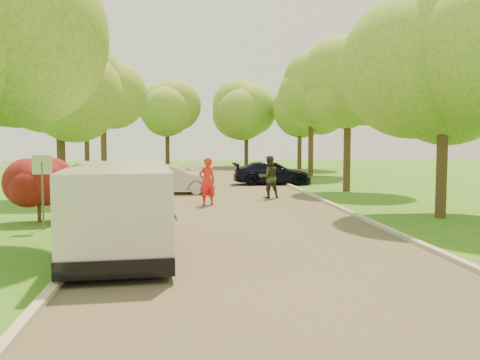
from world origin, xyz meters
name	(u,v)px	position (x,y,z in m)	size (l,w,h in m)	color
ground	(261,255)	(0.00, 0.00, 0.00)	(100.00, 100.00, 0.00)	#2D6E1A
road	(230,209)	(0.00, 8.00, 0.01)	(8.00, 60.00, 0.01)	#4C4438
curb_left	(121,209)	(-4.05, 8.00, 0.06)	(0.18, 60.00, 0.12)	#B2AD9E
curb_right	(335,206)	(4.05, 8.00, 0.06)	(0.18, 60.00, 0.12)	#B2AD9E
street_sign	(42,176)	(-5.80, 4.00, 1.56)	(0.55, 0.06, 2.17)	#59595E
red_shrub	(39,188)	(-6.30, 5.50, 1.10)	(1.70, 1.70, 1.95)	#382619
tree_l_midb	(64,93)	(-6.81, 12.00, 4.59)	(4.30, 4.20, 6.62)	#382619
tree_l_far	(106,92)	(-6.39, 22.00, 5.47)	(4.92, 4.80, 7.79)	#382619
tree_r_mida	(452,50)	(7.02, 5.00, 5.54)	(5.13, 5.00, 7.95)	#382619
tree_r_midb	(352,93)	(6.60, 14.00, 4.88)	(4.51, 4.40, 7.01)	#382619
tree_r_far	(315,91)	(7.23, 24.00, 5.83)	(5.33, 5.20, 8.34)	#382619
tree_bg_a	(89,102)	(-8.78, 30.00, 5.31)	(5.12, 5.00, 7.72)	#382619
tree_bg_b	(303,103)	(8.22, 32.00, 5.54)	(5.12, 5.00, 7.95)	#382619
tree_bg_c	(170,109)	(-2.79, 34.00, 5.02)	(4.92, 4.80, 7.33)	#382619
tree_bg_d	(249,108)	(4.22, 36.00, 5.31)	(5.12, 5.00, 7.72)	#382619
minivan	(120,208)	(-3.20, 0.43, 1.08)	(2.55, 5.64, 2.05)	silver
silver_sedan	(171,179)	(-2.30, 13.62, 0.69)	(1.45, 4.17, 1.37)	silver
dark_sedan	(272,173)	(3.30, 17.98, 0.65)	(1.81, 4.46, 1.29)	black
longboard	(155,243)	(-2.46, 1.22, 0.09)	(0.34, 0.89, 0.10)	black
skateboarder	(155,208)	(-2.46, 1.22, 0.96)	(1.09, 0.63, 1.69)	gray
person_striped	(207,182)	(-0.81, 9.05, 0.95)	(0.69, 0.45, 1.89)	red
person_olive	(269,177)	(2.00, 11.20, 0.94)	(0.91, 0.71, 1.87)	#2C301D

